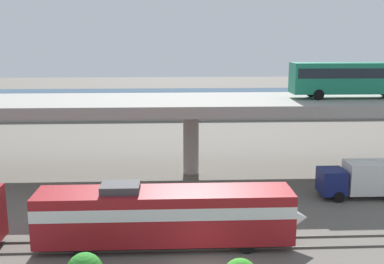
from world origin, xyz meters
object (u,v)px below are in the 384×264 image
at_px(train_locomotive, 178,213).
at_px(parked_car_0, 157,102).
at_px(parked_car_2, 220,102).
at_px(transit_bus_on_overpass, 354,77).
at_px(parked_car_3, 135,99).
at_px(parked_car_1, 295,99).
at_px(service_truck_west, 363,178).
at_px(parked_car_4, 329,98).

xyz_separation_m(train_locomotive, parked_car_0, (-2.78, 50.26, 0.16)).
xyz_separation_m(parked_car_0, parked_car_2, (10.77, -0.55, -0.00)).
relative_size(train_locomotive, transit_bus_on_overpass, 1.43).
bearing_deg(parked_car_3, parked_car_1, -3.78).
distance_m(service_truck_west, parked_car_3, 50.86).
xyz_separation_m(parked_car_0, parked_car_4, (30.57, 2.74, -0.00)).
distance_m(parked_car_0, parked_car_3, 5.51).
distance_m(train_locomotive, service_truck_west, 17.60).
height_order(transit_bus_on_overpass, parked_car_4, transit_bus_on_overpass).
height_order(train_locomotive, parked_car_2, train_locomotive).
bearing_deg(service_truck_west, parked_car_4, -105.43).
bearing_deg(parked_car_0, train_locomotive, -86.84).
xyz_separation_m(transit_bus_on_overpass, parked_car_1, (4.39, 36.35, -7.04)).
relative_size(service_truck_west, parked_car_2, 1.64).
relative_size(train_locomotive, service_truck_west, 2.53).
xyz_separation_m(service_truck_west, parked_car_4, (12.32, 44.63, 0.71)).
relative_size(parked_car_0, parked_car_4, 1.15).
height_order(transit_bus_on_overpass, parked_car_1, transit_bus_on_overpass).
xyz_separation_m(parked_car_1, parked_car_2, (-13.57, -2.56, 0.00)).
distance_m(train_locomotive, parked_car_2, 50.35).
bearing_deg(service_truck_west, parked_car_0, -66.46).
height_order(transit_bus_on_overpass, parked_car_3, transit_bus_on_overpass).
xyz_separation_m(service_truck_west, parked_car_2, (-7.48, 41.34, 0.71)).
bearing_deg(train_locomotive, parked_car_0, 93.16).
bearing_deg(train_locomotive, transit_bus_on_overpass, 42.83).
xyz_separation_m(parked_car_1, parked_car_3, (-28.26, 1.87, 0.00)).
bearing_deg(train_locomotive, parked_car_4, 62.33).
height_order(service_truck_west, parked_car_3, parked_car_3).
xyz_separation_m(train_locomotive, parked_car_2, (8.00, 49.71, 0.16)).
xyz_separation_m(parked_car_3, parked_car_4, (34.49, -1.14, -0.00)).
bearing_deg(parked_car_1, parked_car_0, 4.72).
bearing_deg(parked_car_2, parked_car_1, 10.68).
bearing_deg(transit_bus_on_overpass, parked_car_2, 105.19).
bearing_deg(parked_car_1, service_truck_west, 82.10).
relative_size(train_locomotive, parked_car_0, 3.71).
relative_size(train_locomotive, parked_car_1, 3.94).
bearing_deg(transit_bus_on_overpass, parked_car_4, 74.02).
relative_size(transit_bus_on_overpass, parked_car_1, 2.75).
bearing_deg(parked_car_1, parked_car_4, -173.33).
xyz_separation_m(train_locomotive, transit_bus_on_overpass, (17.17, 15.92, 7.19)).
bearing_deg(parked_car_2, parked_car_0, 177.08).
xyz_separation_m(parked_car_0, parked_car_1, (24.34, 2.01, -0.00)).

